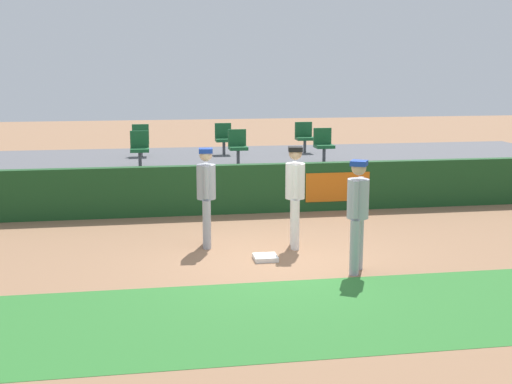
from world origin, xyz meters
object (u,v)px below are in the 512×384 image
player_coach_visitor (206,190)px  seat_back_center (224,137)px  player_runner_visitor (358,208)px  seat_back_right (304,136)px  seat_front_left (140,147)px  first_base (265,258)px  seat_front_center (238,145)px  seat_front_right (324,143)px  player_fielder_home (295,190)px  seat_back_left (141,139)px

player_coach_visitor → seat_back_center: size_ratio=2.17×
player_runner_visitor → seat_back_right: (0.99, 7.84, 0.33)m
seat_back_center → player_runner_visitor: bearing=-80.9°
seat_back_right → seat_back_center: 2.24m
seat_front_left → player_coach_visitor: bearing=-73.4°
first_base → player_runner_visitor: (1.33, -0.90, 1.02)m
seat_back_right → seat_front_center: 2.77m
seat_front_center → seat_front_right: bearing=0.0°
seat_back_right → player_coach_visitor: bearing=-118.7°
first_base → seat_front_right: (2.39, 5.14, 1.34)m
player_coach_visitor → seat_back_right: player_coach_visitor is taller
first_base → seat_front_center: (0.22, 5.14, 1.34)m
player_fielder_home → seat_back_center: (-0.60, 6.21, 0.31)m
player_runner_visitor → seat_front_right: player_runner_visitor is taller
player_runner_visitor → seat_back_left: player_runner_visitor is taller
seat_back_left → seat_front_center: bearing=-37.4°
player_fielder_home → seat_front_center: 4.44m
player_fielder_home → seat_back_right: player_fielder_home is taller
seat_front_left → seat_front_right: size_ratio=1.00×
player_runner_visitor → seat_front_center: 6.15m
player_fielder_home → first_base: bearing=-33.1°
player_fielder_home → player_runner_visitor: bearing=31.7°
player_coach_visitor → seat_front_center: size_ratio=2.17×
player_fielder_home → seat_back_right: bearing=174.9°
player_fielder_home → seat_front_right: bearing=168.6°
seat_front_left → seat_back_right: 4.81m
player_fielder_home → player_coach_visitor: 1.62m
seat_front_left → seat_back_right: (4.46, 1.80, 0.00)m
player_fielder_home → seat_back_center: bearing=-164.8°
player_fielder_home → seat_back_left: (-2.81, 6.21, 0.31)m
seat_front_center → player_runner_visitor: bearing=-79.6°
player_fielder_home → seat_front_right: player_fielder_home is taller
first_base → player_fielder_home: player_fielder_home is taller
first_base → player_runner_visitor: size_ratio=0.22×
player_coach_visitor → seat_back_left: bearing=-163.8°
first_base → seat_back_center: size_ratio=0.48×
player_runner_visitor → seat_back_right: player_runner_visitor is taller
seat_back_right → first_base: bearing=-108.5°
seat_back_right → seat_back_center: bearing=-180.0°
player_coach_visitor → seat_back_right: (3.24, 5.91, 0.33)m
player_runner_visitor → seat_front_center: size_ratio=2.17×
seat_back_left → seat_back_right: (4.45, 0.00, 0.00)m
first_base → player_fielder_home: (0.68, 0.73, 1.03)m
seat_front_center → first_base: bearing=-92.5°
seat_back_center → seat_front_right: 2.92m
first_base → seat_back_right: seat_back_right is taller
player_runner_visitor → seat_front_center: player_runner_visitor is taller
seat_back_center → seat_front_right: (2.30, -1.80, 0.00)m
first_base → player_fielder_home: bearing=47.1°
seat_front_center → seat_back_right: bearing=40.6°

